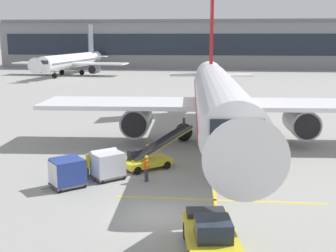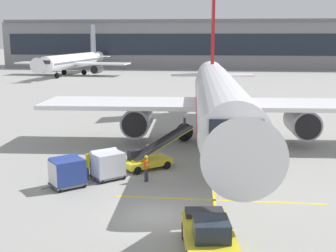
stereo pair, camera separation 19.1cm
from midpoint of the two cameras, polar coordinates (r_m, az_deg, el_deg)
name	(u,v)px [view 1 (the left image)]	position (r m, az deg, el deg)	size (l,w,h in m)	color
ground_plane	(156,216)	(23.70, -1.79, -11.43)	(600.00, 600.00, 0.00)	gray
parked_airplane	(218,99)	(38.62, 6.34, 3.50)	(30.78, 40.89, 13.98)	white
belt_loader	(150,157)	(31.51, -2.49, -3.97)	(4.97, 4.33, 2.87)	gold
baggage_cart_lead	(107,164)	(29.45, -7.97, -4.87)	(2.59, 2.52, 1.91)	#515156
baggage_cart_second	(67,172)	(28.30, -13.01, -5.73)	(2.59, 2.52, 1.91)	#515156
pushback_tug	(211,235)	(19.72, 5.20, -13.76)	(2.69, 4.65, 1.83)	gold
ground_crew_by_loader	(146,167)	(28.68, -2.98, -5.22)	(0.38, 0.52, 1.74)	#333847
ground_crew_by_carts	(88,165)	(29.55, -10.45, -4.90)	(0.36, 0.54, 1.74)	#514C42
safety_cone_engine_keepout	(148,145)	(36.82, -2.79, -2.51)	(0.63, 0.63, 0.72)	black
apron_guidance_line_lead_in	(215,145)	(38.67, 5.85, -2.41)	(0.20, 110.00, 0.01)	yellow
apron_guidance_line_stop_bar	(220,200)	(25.94, 6.45, -9.42)	(12.00, 0.20, 0.01)	yellow
terminal_building	(244,44)	(136.63, 9.72, 10.30)	(143.24, 18.61, 14.01)	gray
distant_airplane	(70,61)	(110.87, -12.49, 8.09)	(28.05, 36.82, 12.37)	white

